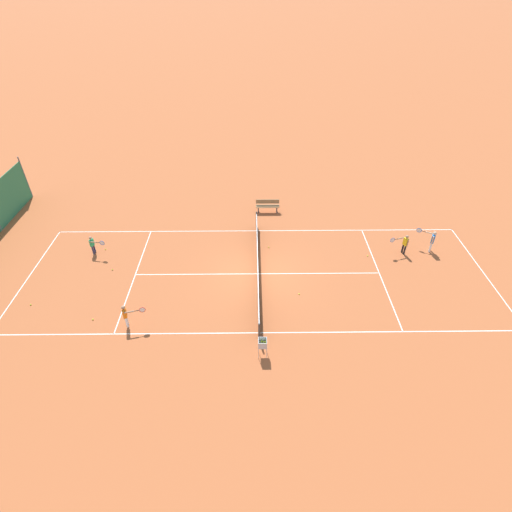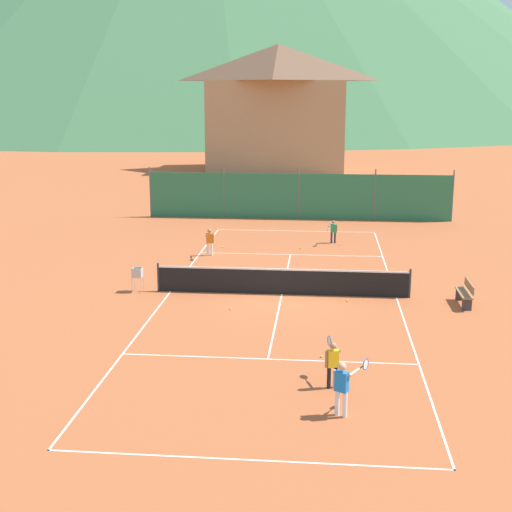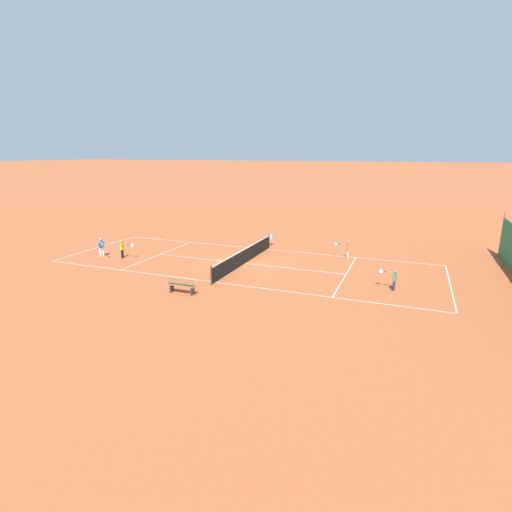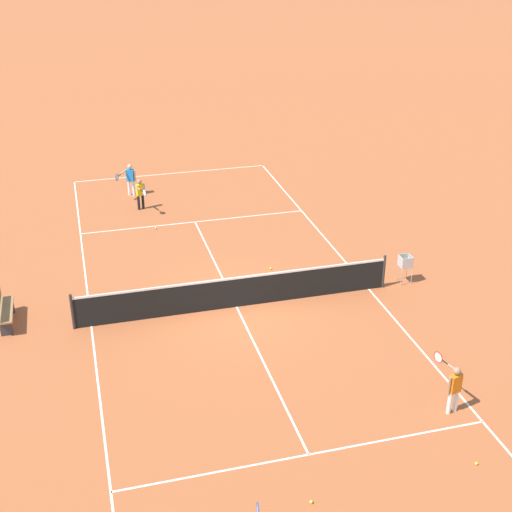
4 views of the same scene
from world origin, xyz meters
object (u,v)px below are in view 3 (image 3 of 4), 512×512
(tennis_ball_mid_court, at_px, (227,254))
(courtside_bench, at_px, (181,285))
(player_near_baseline, at_px, (101,246))
(ball_hopper, at_px, (271,237))
(tennis_ball_service_box, at_px, (382,290))
(tennis_ball_far_corner, at_px, (151,259))
(tennis_ball_alley_left, at_px, (373,262))
(player_far_baseline, at_px, (123,248))
(tennis_net, at_px, (245,256))
(tennis_ball_alley_right, at_px, (219,272))
(player_far_service, at_px, (393,278))
(tennis_ball_by_net_right, at_px, (368,278))
(player_near_service, at_px, (347,248))
(tennis_ball_near_corner, at_px, (428,272))

(tennis_ball_mid_court, relative_size, courtside_bench, 0.04)
(player_near_baseline, relative_size, tennis_ball_mid_court, 19.60)
(ball_hopper, bearing_deg, tennis_ball_service_box, 49.21)
(tennis_ball_far_corner, bearing_deg, tennis_ball_alley_left, 108.94)
(tennis_ball_service_box, bearing_deg, player_far_baseline, -91.70)
(tennis_net, distance_m, tennis_ball_alley_right, 2.47)
(player_far_service, relative_size, ball_hopper, 1.24)
(tennis_net, bearing_deg, player_far_baseline, -77.91)
(tennis_net, height_order, tennis_ball_by_net_right, tennis_net)
(player_far_baseline, xyz_separation_m, player_near_service, (-5.33, 13.97, 0.01))
(tennis_ball_alley_right, bearing_deg, tennis_ball_service_box, 90.60)
(player_near_baseline, xyz_separation_m, tennis_ball_service_box, (0.28, 18.30, -0.72))
(player_far_service, distance_m, tennis_ball_near_corner, 4.56)
(player_far_baseline, bearing_deg, tennis_ball_far_corner, 97.67)
(tennis_ball_far_corner, bearing_deg, tennis_ball_near_corner, 102.30)
(player_near_service, height_order, courtside_bench, player_near_service)
(tennis_ball_mid_court, height_order, tennis_ball_far_corner, same)
(player_far_service, distance_m, player_near_baseline, 18.76)
(tennis_ball_far_corner, xyz_separation_m, ball_hopper, (-6.78, 6.00, 0.63))
(tennis_ball_alley_right, bearing_deg, tennis_ball_mid_court, -161.08)
(tennis_net, relative_size, tennis_ball_by_net_right, 139.09)
(tennis_ball_alley_left, height_order, courtside_bench, courtside_bench)
(tennis_ball_mid_court, relative_size, ball_hopper, 0.07)
(player_far_baseline, xyz_separation_m, tennis_ball_alley_right, (0.59, 7.45, -0.66))
(tennis_ball_alley_right, relative_size, tennis_ball_near_corner, 1.00)
(tennis_ball_by_net_right, distance_m, tennis_ball_alley_left, 3.63)
(player_near_baseline, xyz_separation_m, ball_hopper, (-7.26, 9.57, -0.09))
(tennis_ball_alley_right, xyz_separation_m, tennis_ball_near_corner, (-4.57, 11.53, 0.00))
(ball_hopper, height_order, courtside_bench, ball_hopper)
(tennis_ball_mid_court, bearing_deg, tennis_ball_near_corner, 92.76)
(tennis_net, height_order, tennis_ball_near_corner, tennis_net)
(tennis_ball_mid_court, bearing_deg, tennis_ball_alley_left, 99.58)
(player_far_service, xyz_separation_m, tennis_ball_by_net_right, (-1.52, -1.36, -0.62))
(tennis_ball_near_corner, bearing_deg, courtside_bench, -53.50)
(tennis_ball_alley_left, bearing_deg, player_far_baseline, -72.43)
(tennis_ball_by_net_right, bearing_deg, player_far_service, 41.89)
(tennis_ball_alley_right, distance_m, tennis_ball_service_box, 9.27)
(player_far_service, bearing_deg, tennis_ball_alley_right, -87.53)
(tennis_ball_by_net_right, relative_size, tennis_ball_service_box, 1.00)
(tennis_ball_alley_right, distance_m, tennis_ball_by_net_right, 8.59)
(tennis_ball_mid_court, relative_size, tennis_ball_near_corner, 1.00)
(tennis_ball_near_corner, bearing_deg, tennis_net, -78.37)
(player_far_baseline, height_order, tennis_ball_alley_right, player_far_baseline)
(tennis_ball_near_corner, bearing_deg, player_near_baseline, -78.48)
(player_near_service, bearing_deg, ball_hopper, -105.96)
(ball_hopper, bearing_deg, tennis_ball_far_corner, -41.52)
(player_near_service, height_order, tennis_ball_mid_court, player_near_service)
(player_far_baseline, relative_size, tennis_ball_by_net_right, 18.04)
(tennis_ball_alley_left, bearing_deg, player_near_baseline, -73.28)
(player_far_baseline, distance_m, tennis_ball_alley_right, 7.51)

